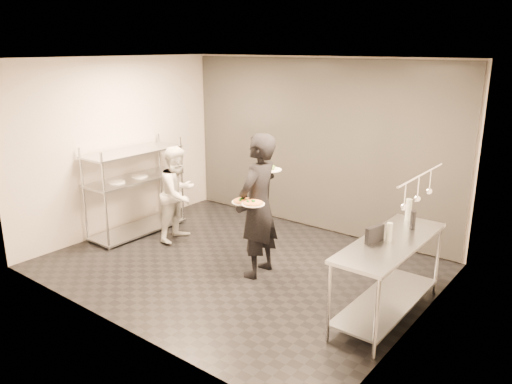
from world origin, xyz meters
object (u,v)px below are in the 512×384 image
Objects in this scene: pass_rack at (135,187)px; bottle_green at (408,210)px; prep_counter at (389,265)px; pos_monitor at (375,234)px; bottle_dark at (413,220)px; pizza_plate_near at (244,201)px; pizza_plate_far at (253,203)px; bottle_clear at (389,232)px; salad_plate at (270,168)px; waiter at (258,206)px; chef at (178,194)px.

pass_rack is 4.29m from bottle_green.
prep_counter is 6.97× the size of pos_monitor.
pos_monitor is 1.17× the size of bottle_dark.
pizza_plate_near is 1.09× the size of pizza_plate_far.
bottle_green is 1.25× the size of bottle_clear.
pos_monitor is (1.73, -0.45, -0.38)m from salad_plate.
waiter is 9.07× the size of bottle_clear.
pos_monitor is 0.17m from bottle_clear.
bottle_green is at bearing 33.42° from pizza_plate_far.
prep_counter is 0.40m from bottle_clear.
bottle_dark is (0.06, 0.51, 0.00)m from bottle_clear.
pos_monitor is at bearing -105.67° from chef.
bottle_clear is (0.10, -0.79, -0.03)m from bottle_green.
pos_monitor is 1.23× the size of bottle_clear.
bottle_green is at bearing 97.27° from bottle_clear.
bottle_clear is at bearing -82.73° from bottle_green.
salad_plate is at bearing -174.31° from bottle_dark.
prep_counter is at bearing -8.58° from salad_plate.
prep_counter is 5.77× the size of pizza_plate_near.
pass_rack is at bearing 96.56° from chef.
bottle_green is (1.78, 0.96, 0.00)m from pizza_plate_near.
bottle_green is (-0.11, 0.75, 0.43)m from prep_counter.
bottle_dark is (4.38, 0.47, 0.26)m from pass_rack.
salad_plate is (0.04, 0.49, 0.34)m from pizza_plate_near.
bottle_green reaches higher than pos_monitor.
bottle_dark is at bearing 23.49° from pizza_plate_far.
pass_rack is at bearing -173.50° from salad_plate.
bottle_clear is (4.32, -0.04, 0.26)m from pass_rack.
bottle_clear reaches higher than pos_monitor.
bottle_dark is (1.74, 0.76, -0.06)m from pizza_plate_far.
pos_monitor is at bearing -14.56° from salad_plate.
chef is 5.18× the size of pizza_plate_far.
chef reaches higher than bottle_dark.
waiter is (-1.81, -0.02, 0.33)m from prep_counter.
bottle_green is (1.74, 0.47, -0.34)m from salad_plate.
salad_plate is 1.95m from bottle_dark.
chef is 1.83m from salad_plate.
pass_rack reaches higher than salad_plate.
bottle_dark is (1.86, 0.49, 0.08)m from waiter.
bottle_clear is at bearing -9.85° from salad_plate.
pizza_plate_near is 1.48× the size of bottle_clear.
bottle_clear is at bearing 64.62° from pos_monitor.
pos_monitor is 0.92m from bottle_green.
waiter is at bearing 66.15° from pizza_plate_near.
pass_rack is at bearing 175.17° from pizza_plate_near.
waiter reaches higher than bottle_clear.
pass_rack is 7.60× the size of bottle_clear.
bottle_green is (1.57, 1.04, -0.03)m from pizza_plate_far.
pizza_plate_far is (0.13, -0.27, 0.13)m from waiter.
prep_counter is 3.57m from chef.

